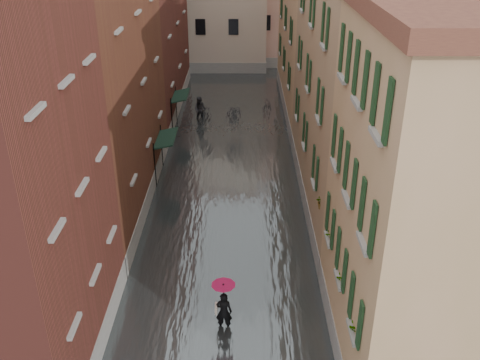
{
  "coord_description": "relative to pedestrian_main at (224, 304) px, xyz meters",
  "views": [
    {
      "loc": [
        0.8,
        -16.01,
        13.87
      ],
      "look_at": [
        0.71,
        5.57,
        3.0
      ],
      "focal_mm": 40.0,
      "sensor_mm": 36.0,
      "label": 1
    }
  ],
  "objects": [
    {
      "name": "building_right_mid",
      "position": [
        6.86,
        9.82,
        5.29
      ],
      "size": [
        6.0,
        14.0,
        13.0
      ],
      "primitive_type": "cube",
      "color": "#957B5A",
      "rests_on": "ground"
    },
    {
      "name": "building_left_far",
      "position": [
        -7.14,
        24.82,
        5.79
      ],
      "size": [
        6.0,
        16.0,
        14.0
      ],
      "primitive_type": "cube",
      "color": "maroon",
      "rests_on": "ground"
    },
    {
      "name": "awning_far",
      "position": [
        -3.63,
        20.18,
        1.25
      ],
      "size": [
        1.09,
        2.73,
        2.8
      ],
      "color": "black",
      "rests_on": "ground"
    },
    {
      "name": "floodwater",
      "position": [
        -0.14,
        13.82,
        -1.11
      ],
      "size": [
        10.0,
        60.0,
        0.2
      ],
      "primitive_type": "cube",
      "color": "#414748",
      "rests_on": "ground"
    },
    {
      "name": "building_left_mid",
      "position": [
        -7.14,
        9.82,
        5.04
      ],
      "size": [
        6.0,
        14.0,
        12.5
      ],
      "primitive_type": "cube",
      "color": "#562D1B",
      "rests_on": "ground"
    },
    {
      "name": "awning_near",
      "position": [
        -3.63,
        12.48,
        1.25
      ],
      "size": [
        1.09,
        2.78,
        2.8
      ],
      "color": "black",
      "rests_on": "ground"
    },
    {
      "name": "pedestrian_main",
      "position": [
        0.0,
        0.0,
        0.0
      ],
      "size": [
        0.88,
        0.88,
        2.06
      ],
      "color": "black",
      "rests_on": "ground"
    },
    {
      "name": "building_right_near",
      "position": [
        6.86,
        -1.18,
        4.54
      ],
      "size": [
        6.0,
        8.0,
        11.5
      ],
      "primitive_type": "cube",
      "color": "#A28154",
      "rests_on": "ground"
    },
    {
      "name": "pedestrian_far",
      "position": [
        -2.41,
        21.85,
        -0.26
      ],
      "size": [
        1.05,
        0.9,
        1.88
      ],
      "primitive_type": "imported",
      "rotation": [
        0.0,
        0.0,
        -0.22
      ],
      "color": "#232326",
      "rests_on": "ground"
    },
    {
      "name": "building_right_far",
      "position": [
        6.86,
        24.82,
        4.54
      ],
      "size": [
        6.0,
        16.0,
        11.5
      ],
      "primitive_type": "cube",
      "color": "#A28154",
      "rests_on": "ground"
    },
    {
      "name": "ground",
      "position": [
        -0.14,
        0.82,
        -1.21
      ],
      "size": [
        120.0,
        120.0,
        0.0
      ],
      "primitive_type": "plane",
      "color": "#58575A",
      "rests_on": "ground"
    },
    {
      "name": "window_planters",
      "position": [
        3.98,
        0.13,
        2.3
      ],
      "size": [
        0.59,
        8.33,
        0.84
      ],
      "color": "brown",
      "rests_on": "ground"
    }
  ]
}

